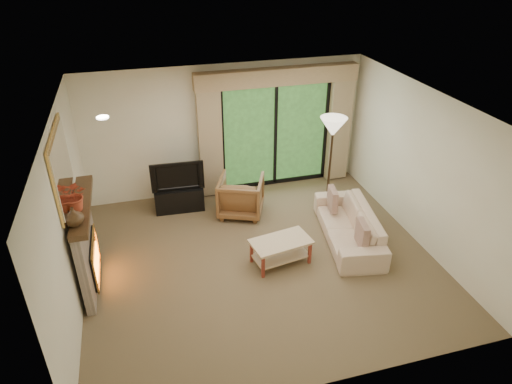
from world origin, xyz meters
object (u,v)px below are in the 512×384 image
object	(u,v)px
media_console	(179,198)
coffee_table	(281,252)
sofa	(349,225)
armchair	(241,196)

from	to	relation	value
media_console	coffee_table	bearing A→B (deg)	-54.22
sofa	coffee_table	world-z (taller)	sofa
coffee_table	media_console	bearing A→B (deg)	113.00
media_console	armchair	bearing A→B (deg)	-19.91
armchair	coffee_table	xyz separation A→B (m)	(0.25, -1.64, -0.16)
sofa	armchair	bearing A→B (deg)	-120.56
armchair	sofa	world-z (taller)	armchair
coffee_table	armchair	bearing A→B (deg)	88.91
armchair	coffee_table	size ratio (longest dim) A/B	0.87
media_console	sofa	distance (m)	3.24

